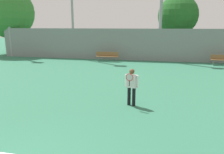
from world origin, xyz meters
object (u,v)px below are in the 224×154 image
object	(u,v)px
light_pole_far_right	(7,2)
tree_dark_dense	(8,12)
bench_courtside_far	(224,59)
tennis_player	(132,85)
bench_courtside_near	(107,55)
light_pole_center_back	(161,4)
tree_green_tall	(178,16)

from	to	relation	value
light_pole_far_right	tree_dark_dense	world-z (taller)	light_pole_far_right
bench_courtside_far	light_pole_far_right	xyz separation A→B (m)	(-21.13, 1.24, 5.10)
tennis_player	bench_courtside_near	xyz separation A→B (m)	(-3.64, 11.05, -0.34)
light_pole_center_back	tennis_player	bearing A→B (deg)	-94.97
tennis_player	light_pole_far_right	distance (m)	19.68
tennis_player	light_pole_center_back	world-z (taller)	light_pole_center_back
light_pole_far_right	bench_courtside_far	bearing A→B (deg)	-3.35
tennis_player	tree_green_tall	bearing A→B (deg)	92.53
light_pole_center_back	tree_green_tall	bearing A→B (deg)	56.47
light_pole_far_right	tree_dark_dense	bearing A→B (deg)	126.14
tree_green_tall	tennis_player	bearing A→B (deg)	-100.53
tennis_player	tree_green_tall	size ratio (longest dim) A/B	0.25
bench_courtside_far	bench_courtside_near	bearing A→B (deg)	-180.00
light_pole_far_right	bench_courtside_near	bearing A→B (deg)	-6.42
tennis_player	tree_dark_dense	bearing A→B (deg)	151.58
tennis_player	light_pole_far_right	xyz separation A→B (m)	(-14.63, 12.28, 4.76)
light_pole_center_back	tree_dark_dense	bearing A→B (deg)	174.68
tennis_player	tree_dark_dense	xyz separation A→B (m)	(-15.96, 14.11, 3.87)
light_pole_far_right	tree_dark_dense	xyz separation A→B (m)	(-1.34, 1.83, -0.89)
bench_courtside_near	tree_dark_dense	size ratio (longest dim) A/B	0.28
bench_courtside_near	light_pole_center_back	bearing A→B (deg)	17.34
tree_dark_dense	bench_courtside_near	bearing A→B (deg)	-13.98
tennis_player	bench_courtside_near	world-z (taller)	tennis_player
light_pole_center_back	tree_dark_dense	distance (m)	17.13
light_pole_center_back	bench_courtside_near	bearing A→B (deg)	-162.66
bench_courtside_far	tree_green_tall	distance (m)	6.63
bench_courtside_near	bench_courtside_far	bearing A→B (deg)	0.00
light_pole_center_back	tree_dark_dense	size ratio (longest dim) A/B	1.18
bench_courtside_far	tree_dark_dense	bearing A→B (deg)	172.23
light_pole_center_back	tree_green_tall	distance (m)	3.24
tennis_player	bench_courtside_near	distance (m)	11.64
light_pole_center_back	tree_dark_dense	xyz separation A→B (m)	(-17.05, 1.59, -0.38)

